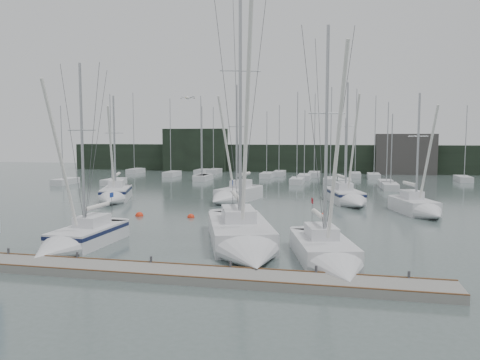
# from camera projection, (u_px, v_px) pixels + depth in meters

# --- Properties ---
(ground) EXTENTS (160.00, 160.00, 0.00)m
(ground) POSITION_uv_depth(u_px,v_px,m) (213.00, 252.00, 26.45)
(ground) COLOR #4C5C58
(ground) RESTS_ON ground
(dock) EXTENTS (24.00, 2.00, 0.40)m
(dock) POSITION_uv_depth(u_px,v_px,m) (184.00, 274.00, 21.56)
(dock) COLOR slate
(dock) RESTS_ON ground
(far_treeline) EXTENTS (90.00, 4.00, 5.00)m
(far_treeline) POSITION_uv_depth(u_px,v_px,m) (302.00, 158.00, 86.57)
(far_treeline) COLOR black
(far_treeline) RESTS_ON ground
(far_building_left) EXTENTS (12.00, 3.00, 8.00)m
(far_building_left) POSITION_uv_depth(u_px,v_px,m) (195.00, 150.00, 88.67)
(far_building_left) COLOR black
(far_building_left) RESTS_ON ground
(far_building_right) EXTENTS (10.00, 3.00, 7.00)m
(far_building_right) POSITION_uv_depth(u_px,v_px,m) (406.00, 154.00, 80.76)
(far_building_right) COLOR #3E3B39
(far_building_right) RESTS_ON ground
(mast_forest) EXTENTS (60.28, 27.16, 14.30)m
(mast_forest) POSITION_uv_depth(u_px,v_px,m) (277.00, 177.00, 70.71)
(mast_forest) COLOR silver
(mast_forest) RESTS_ON ground
(sailboat_near_left) EXTENTS (2.85, 8.14, 11.70)m
(sailboat_near_left) POSITION_uv_depth(u_px,v_px,m) (74.00, 241.00, 27.06)
(sailboat_near_left) COLOR silver
(sailboat_near_left) RESTS_ON ground
(sailboat_near_center) EXTENTS (7.03, 12.40, 17.71)m
(sailboat_near_center) POSITION_uv_depth(u_px,v_px,m) (244.00, 242.00, 26.47)
(sailboat_near_center) COLOR silver
(sailboat_near_center) RESTS_ON ground
(sailboat_near_right) EXTENTS (4.68, 8.73, 13.11)m
(sailboat_near_right) POSITION_uv_depth(u_px,v_px,m) (330.00, 258.00, 23.32)
(sailboat_near_right) COLOR silver
(sailboat_near_right) RESTS_ON ground
(sailboat_mid_a) EXTENTS (5.17, 8.72, 11.48)m
(sailboat_mid_a) POSITION_uv_depth(u_px,v_px,m) (114.00, 195.00, 47.17)
(sailboat_mid_a) COLOR silver
(sailboat_mid_a) RESTS_ON ground
(sailboat_mid_b) EXTENTS (4.74, 8.38, 12.54)m
(sailboat_mid_b) POSITION_uv_depth(u_px,v_px,m) (231.00, 196.00, 46.57)
(sailboat_mid_b) COLOR silver
(sailboat_mid_b) RESTS_ON ground
(sailboat_mid_d) EXTENTS (4.77, 8.95, 12.62)m
(sailboat_mid_d) POSITION_uv_depth(u_px,v_px,m) (349.00, 198.00, 45.22)
(sailboat_mid_d) COLOR silver
(sailboat_mid_d) RESTS_ON ground
(sailboat_mid_e) EXTENTS (4.35, 7.37, 10.95)m
(sailboat_mid_e) POSITION_uv_depth(u_px,v_px,m) (421.00, 209.00, 38.72)
(sailboat_mid_e) COLOR silver
(sailboat_mid_e) RESTS_ON ground
(buoy_a) EXTENTS (0.59, 0.59, 0.59)m
(buoy_a) POSITION_uv_depth(u_px,v_px,m) (191.00, 217.00, 37.90)
(buoy_a) COLOR red
(buoy_a) RESTS_ON ground
(buoy_b) EXTENTS (0.55, 0.55, 0.55)m
(buoy_b) POSITION_uv_depth(u_px,v_px,m) (323.00, 216.00, 38.49)
(buoy_b) COLOR red
(buoy_b) RESTS_ON ground
(buoy_c) EXTENTS (0.67, 0.67, 0.67)m
(buoy_c) POSITION_uv_depth(u_px,v_px,m) (139.00, 216.00, 38.60)
(buoy_c) COLOR red
(buoy_c) RESTS_ON ground
(seagull) EXTENTS (0.93, 0.45, 0.18)m
(seagull) POSITION_uv_depth(u_px,v_px,m) (188.00, 98.00, 27.91)
(seagull) COLOR silver
(seagull) RESTS_ON ground
(buoy_d) EXTENTS (0.57, 0.57, 0.57)m
(buoy_d) POSITION_uv_depth(u_px,v_px,m) (228.00, 212.00, 40.35)
(buoy_d) COLOR red
(buoy_d) RESTS_ON ground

